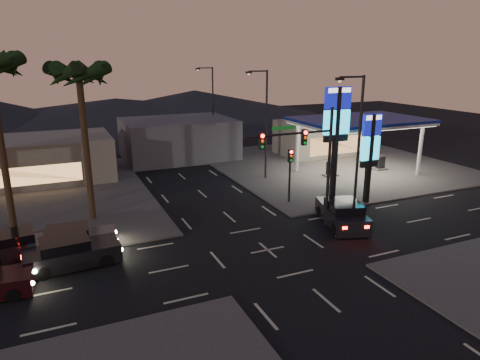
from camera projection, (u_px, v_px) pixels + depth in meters
name	position (u px, v px, depth m)	size (l,w,h in m)	color
ground	(268.00, 250.00, 25.44)	(140.00, 140.00, 0.00)	black
corner_lot_ne	(332.00, 164.00, 45.70)	(24.00, 24.00, 0.12)	#47443F
gas_station	(360.00, 122.00, 40.81)	(12.20, 8.20, 5.47)	silver
convenience_store	(322.00, 137.00, 50.35)	(10.00, 6.00, 4.00)	#726B5B
pylon_sign_tall	(337.00, 122.00, 31.82)	(2.20, 0.35, 9.00)	black
pylon_sign_short	(370.00, 145.00, 32.38)	(1.60, 0.35, 7.00)	black
traffic_signal_mast	(307.00, 152.00, 27.21)	(6.10, 0.39, 8.00)	black
pedestal_signal	(290.00, 167.00, 32.91)	(0.32, 0.39, 4.30)	black
streetlight_near	(356.00, 144.00, 27.38)	(2.14, 0.25, 10.00)	black
streetlight_mid	(264.00, 118.00, 38.82)	(2.14, 0.25, 10.00)	black
streetlight_far	(211.00, 104.00, 51.14)	(2.14, 0.25, 10.00)	black
palm_a	(80.00, 83.00, 27.72)	(4.41, 4.41, 10.86)	black
building_far_west	(20.00, 161.00, 38.82)	(16.00, 8.00, 4.00)	#726B5B
building_far_mid	(178.00, 139.00, 48.49)	(12.00, 9.00, 4.40)	#4C4C51
hill_right	(195.00, 103.00, 83.36)	(50.00, 50.00, 5.00)	black
hill_center	(116.00, 109.00, 77.68)	(60.00, 60.00, 4.00)	black
car_lane_a_front	(71.00, 253.00, 23.28)	(5.19, 2.45, 1.65)	black
car_lane_b_front	(73.00, 240.00, 24.98)	(4.98, 2.35, 1.58)	#4E4E50
car_lane_b_mid	(17.00, 246.00, 24.25)	(5.00, 2.48, 1.58)	black
suv_station	(342.00, 214.00, 29.07)	(3.66, 5.65, 1.75)	black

